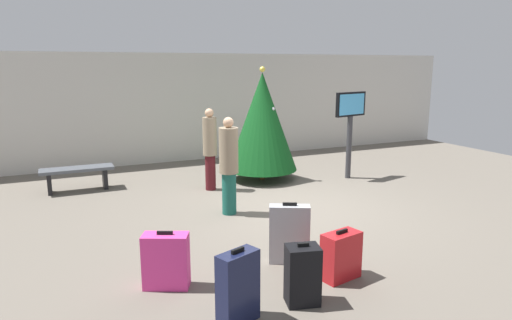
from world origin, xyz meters
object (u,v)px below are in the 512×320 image
Objects in this scene: suitcase_4 at (289,234)px; waiting_bench at (77,174)px; holiday_tree at (262,122)px; suitcase_0 at (341,256)px; traveller_1 at (229,164)px; suitcase_3 at (303,275)px; suitcase_2 at (166,261)px; suitcase_1 at (238,288)px; traveller_0 at (210,147)px; flight_info_kiosk at (350,118)px.

waiting_bench is at bearing 115.48° from suitcase_4.
holiday_tree is 4.99m from suitcase_0.
suitcase_0 is at bearing -104.05° from holiday_tree.
traveller_1 is 2.44× the size of suitcase_3.
traveller_1 is 2.07× the size of suitcase_4.
waiting_bench is 5.31m from suitcase_4.
suitcase_2 is at bearing -126.61° from traveller_1.
holiday_tree is 5.25m from suitcase_2.
suitcase_1 reaches higher than waiting_bench.
suitcase_2 is (-1.81, -3.76, -0.57)m from traveller_0.
suitcase_3 is (0.77, 0.06, -0.05)m from suitcase_1.
suitcase_2 is at bearing -179.72° from suitcase_4.
suitcase_2 is (-4.97, -3.41, -1.04)m from flight_info_kiosk.
suitcase_3 is at bearing -110.64° from suitcase_4.
traveller_0 is at bearing 74.37° from suitcase_1.
flight_info_kiosk is 6.40m from suitcase_1.
suitcase_0 is 0.75m from suitcase_4.
traveller_0 reaches higher than suitcase_3.
suitcase_4 is (-0.00, -2.16, -0.50)m from traveller_1.
suitcase_0 is (0.34, -2.81, -0.59)m from traveller_1.
waiting_bench is 5.94m from suitcase_1.
suitcase_1 is 1.14× the size of suitcase_3.
traveller_1 is 3.42m from suitcase_1.
flight_info_kiosk is 5.18m from suitcase_0.
holiday_tree is at bearing -10.55° from waiting_bench.
suitcase_4 is at bearing -93.13° from traveller_0.
flight_info_kiosk is at bearing 20.37° from traveller_1.
suitcase_3 is 1.04m from suitcase_4.
waiting_bench is 6.06m from suitcase_0.
traveller_0 is at bearing -22.75° from waiting_bench.
suitcase_0 is 0.79× the size of suitcase_1.
flight_info_kiosk is 1.16× the size of traveller_0.
suitcase_3 reaches higher than suitcase_0.
suitcase_3 is at bearing -96.68° from traveller_1.
holiday_tree is 5.49m from suitcase_3.
waiting_bench is at bearing 169.45° from holiday_tree.
traveller_0 is 2.07× the size of suitcase_4.
traveller_1 reaches higher than suitcase_3.
holiday_tree reaches higher than suitcase_1.
traveller_1 is 2.14× the size of suitcase_1.
suitcase_0 is (-1.19, -4.74, -1.01)m from holiday_tree.
waiting_bench is at bearing 101.18° from suitcase_1.
traveller_0 is 4.79m from suitcase_3.
suitcase_0 is 0.91× the size of suitcase_2.
suitcase_4 reaches higher than suitcase_0.
flight_info_kiosk is 3.62m from traveller_1.
waiting_bench is at bearing 115.73° from suitcase_0.
suitcase_1 is at bearing -78.82° from waiting_bench.
traveller_0 is 4.45m from suitcase_0.
suitcase_4 is at bearing -64.52° from waiting_bench.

